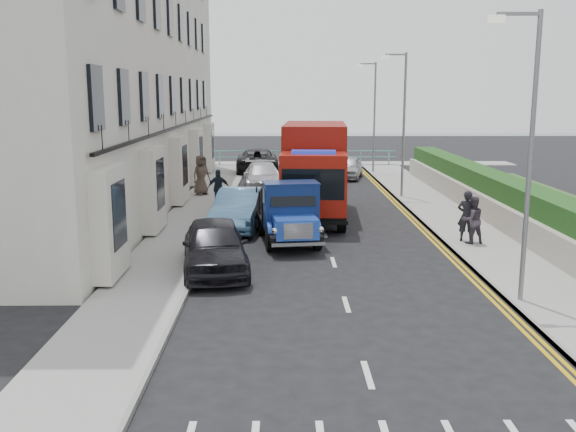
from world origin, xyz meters
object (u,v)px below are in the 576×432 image
Objects in this scene: bedford_lorry at (290,217)px; pedestrian_east_near at (467,216)px; lamp_near at (526,142)px; parked_car_front at (215,246)px; lamp_far at (373,111)px; lamp_mid at (402,117)px; red_lorry at (314,168)px.

bedford_lorry reaches higher than pedestrian_east_near.
lamp_near is at bearing -56.33° from bedford_lorry.
lamp_near is 1.55× the size of parked_car_front.
lamp_near is 1.00× the size of lamp_far.
parked_car_front is (-2.23, -3.26, -0.23)m from bedford_lorry.
lamp_mid reaches higher than parked_car_front.
lamp_far is 1.55× the size of parked_car_front.
lamp_far is at bearing 63.52° from parked_car_front.
lamp_far reaches higher than bedford_lorry.
bedford_lorry is at bearing 25.33° from pedestrian_east_near.
parked_car_front is 2.58× the size of pedestrian_east_near.
lamp_mid is 0.93× the size of red_lorry.
lamp_near is 26.00m from lamp_far.
lamp_mid is 10.00m from lamp_far.
parked_car_front is at bearing -108.02° from red_lorry.
lamp_mid is at bearing 90.00° from lamp_near.
pedestrian_east_near is (0.56, -19.66, -3.00)m from lamp_far.
lamp_mid is at bearing -90.00° from lamp_far.
lamp_mid is (0.00, 16.00, 0.00)m from lamp_near.
lamp_far is at bearing 90.00° from lamp_mid.
lamp_mid reaches higher than pedestrian_east_near.
red_lorry is (-4.41, -4.64, -1.95)m from lamp_mid.
lamp_near is 3.99× the size of pedestrian_east_near.
red_lorry reaches higher than parked_car_front.
lamp_far is at bearing 76.76° from red_lorry.
bedford_lorry is 0.63× the size of red_lorry.
pedestrian_east_near is at bearing -86.70° from lamp_mid.
lamp_far is 1.47× the size of bedford_lorry.
parked_car_front is (-7.72, -23.00, -3.23)m from lamp_far.
lamp_far is 19.89m from pedestrian_east_near.
lamp_mid is at bearing 53.06° from bedford_lorry.
lamp_near is at bearing 109.56° from pedestrian_east_near.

